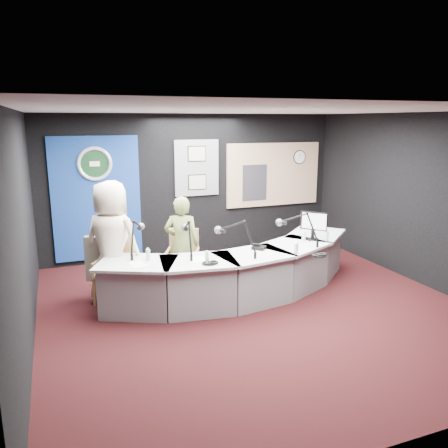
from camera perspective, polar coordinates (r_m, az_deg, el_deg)
name	(u,v)px	position (r m, az deg, el deg)	size (l,w,h in m)	color
ground	(256,308)	(6.68, 4.12, -10.56)	(6.00, 6.00, 0.00)	black
ceiling	(260,110)	(6.12, 4.56, 14.22)	(6.00, 6.00, 0.02)	silver
wall_back	(194,185)	(9.02, -3.81, 4.91)	(6.00, 0.02, 2.80)	black
wall_front	(421,287)	(3.86, 23.75, -7.33)	(6.00, 0.02, 2.80)	black
wall_left	(23,233)	(5.69, -24.18, -1.02)	(0.02, 6.00, 2.80)	black
wall_right	(426,201)	(7.99, 24.24, 2.73)	(0.02, 6.00, 2.80)	black
broadcast_desk	(239,272)	(6.99, 1.89, -6.13)	(4.50, 1.90, 0.75)	#B5B7BA
backdrop_panel	(97,199)	(8.65, -15.86, 3.09)	(1.60, 0.05, 2.30)	navy
agency_seal	(95,164)	(8.53, -16.11, 7.35)	(0.63, 0.63, 0.07)	silver
seal_center	(95,164)	(8.53, -16.11, 7.36)	(0.48, 0.48, 0.01)	black
pinboard	(197,168)	(8.96, -3.48, 7.12)	(0.90, 0.04, 1.10)	slate
framed_photo_upper	(197,154)	(8.91, -3.45, 8.89)	(0.34, 0.02, 0.27)	gray
framed_photo_lower	(197,182)	(8.96, -3.40, 5.32)	(0.34, 0.02, 0.27)	gray
booth_window_frame	(273,174)	(9.62, 6.29, 6.28)	(2.12, 0.06, 1.32)	tan
booth_glow	(274,174)	(9.62, 6.32, 6.27)	(2.00, 0.02, 1.20)	#FFDDA1
equipment_rack	(255,183)	(9.42, 3.91, 5.26)	(0.55, 0.02, 0.75)	black
wall_clock	(300,157)	(9.85, 9.57, 8.38)	(0.28, 0.28, 0.01)	white
armchair_left	(114,269)	(6.89, -13.85, -5.58)	(0.58, 0.58, 1.03)	#9D7B48
armchair_right	(182,260)	(7.22, -5.32, -4.63)	(0.55, 0.55, 0.97)	#9D7B48
draped_jacket	(102,259)	(7.05, -15.28, -4.34)	(0.50, 0.10, 0.70)	gray
person_man	(112,243)	(6.77, -14.04, -2.33)	(0.90, 0.58, 1.84)	beige
person_woman	(182,244)	(7.14, -5.37, -2.51)	(0.56, 0.37, 1.53)	olive
computer_monitor	(313,221)	(7.46, 11.27, 0.40)	(0.39, 0.02, 0.27)	black
desk_phone	(259,248)	(6.87, 4.44, -3.01)	(0.20, 0.16, 0.05)	black
headphones_near	(319,255)	(6.66, 11.98, -3.84)	(0.22, 0.22, 0.04)	black
headphones_far	(210,263)	(6.16, -1.77, -4.95)	(0.19, 0.19, 0.03)	black
paper_stack	(138,264)	(6.26, -10.92, -5.06)	(0.20, 0.28, 0.00)	white
notepad	(198,260)	(6.36, -3.38, -4.52)	(0.21, 0.30, 0.00)	white
boom_mic_a	(136,234)	(6.67, -11.09, -1.27)	(0.37, 0.69, 0.60)	black
boom_mic_b	(188,235)	(6.52, -4.60, -1.39)	(0.21, 0.73, 0.60)	black
boom_mic_c	(236,235)	(6.47, 1.57, -1.46)	(0.50, 0.61, 0.60)	black
boom_mic_d	(298,227)	(7.10, 9.42, -0.33)	(0.57, 0.55, 0.60)	black
water_bottles	(249,247)	(6.65, 3.15, -2.96)	(2.99, 0.63, 0.18)	silver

